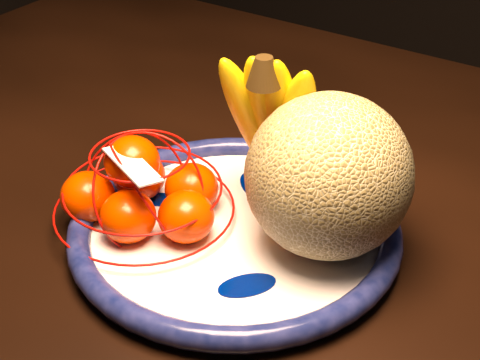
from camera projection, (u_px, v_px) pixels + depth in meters
The scene contains 6 objects.
dining_table at pixel (342, 290), 0.83m from camera, with size 1.63×0.99×0.81m.
fruit_bowl at pixel (235, 230), 0.76m from camera, with size 0.35×0.35×0.03m.
cantaloupe at pixel (329, 176), 0.70m from camera, with size 0.16×0.16×0.16m, color olive.
banana_bunch at pixel (274, 118), 0.76m from camera, with size 0.13×0.13×0.20m.
mandarin_bag at pixel (144, 192), 0.76m from camera, with size 0.21×0.21×0.12m.
price_tag at pixel (133, 165), 0.71m from camera, with size 0.07×0.03×0.00m, color white.
Camera 1 is at (0.25, -0.52, 1.28)m, focal length 55.00 mm.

